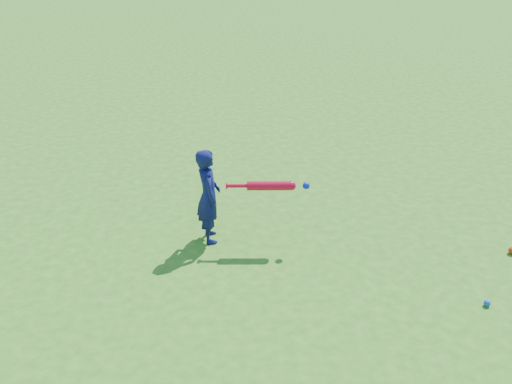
% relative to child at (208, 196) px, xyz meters
% --- Properties ---
extents(ground, '(80.00, 80.00, 0.00)m').
position_rel_child_xyz_m(ground, '(-0.38, -0.41, -0.53)').
color(ground, '#30751B').
rests_on(ground, ground).
extents(child, '(0.33, 0.43, 1.05)m').
position_rel_child_xyz_m(child, '(0.00, 0.00, 0.00)').
color(child, '#10134D').
rests_on(child, ground).
extents(ground_ball_red, '(0.08, 0.08, 0.08)m').
position_rel_child_xyz_m(ground_ball_red, '(3.18, -0.27, -0.49)').
color(ground_ball_red, red).
rests_on(ground_ball_red, ground).
extents(ground_ball_blue, '(0.06, 0.06, 0.06)m').
position_rel_child_xyz_m(ground_ball_blue, '(2.62, -1.12, -0.50)').
color(ground_ball_blue, blue).
rests_on(ground_ball_blue, ground).
extents(bat_swing, '(0.87, 0.10, 0.10)m').
position_rel_child_xyz_m(bat_swing, '(0.67, -0.04, 0.15)').
color(bat_swing, red).
rests_on(bat_swing, ground).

